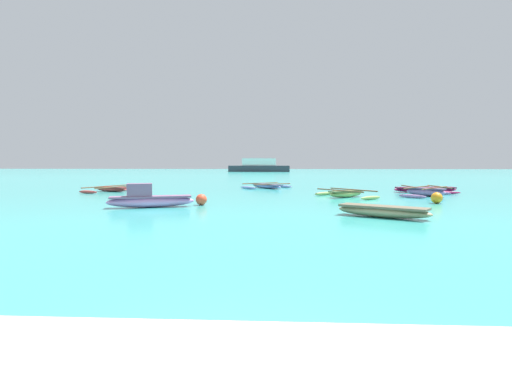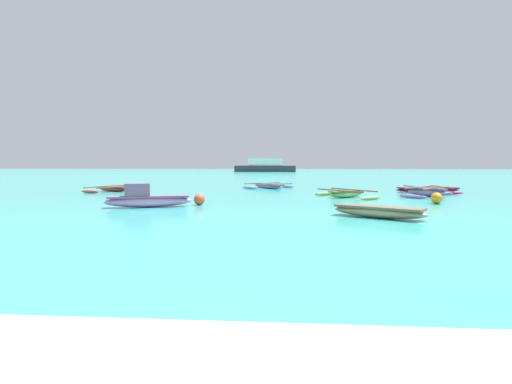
{
  "view_description": "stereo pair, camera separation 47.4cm",
  "coord_description": "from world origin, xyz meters",
  "px_view_note": "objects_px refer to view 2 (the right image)",
  "views": [
    {
      "loc": [
        0.36,
        -3.43,
        1.93
      ],
      "look_at": [
        -0.9,
        19.39,
        0.25
      ],
      "focal_mm": 28.0,
      "sensor_mm": 36.0,
      "label": 1
    },
    {
      "loc": [
        0.83,
        -3.4,
        1.93
      ],
      "look_at": [
        -0.9,
        19.39,
        0.25
      ],
      "focal_mm": 28.0,
      "sensor_mm": 36.0,
      "label": 2
    }
  ],
  "objects_px": {
    "moored_boat_0": "(268,186)",
    "distant_ferry": "(265,166)",
    "moored_boat_6": "(346,194)",
    "moored_boat_1": "(427,192)",
    "mooring_buoy_2": "(199,199)",
    "moored_boat_4": "(378,211)",
    "moored_boat_2": "(428,190)",
    "mooring_buoy_0": "(437,198)",
    "moored_boat_5": "(114,189)",
    "moored_boat_3": "(147,199)"
  },
  "relations": [
    {
      "from": "moored_boat_2",
      "to": "distant_ferry",
      "type": "distance_m",
      "value": 61.13
    },
    {
      "from": "moored_boat_2",
      "to": "moored_boat_1",
      "type": "bearing_deg",
      "value": -113.42
    },
    {
      "from": "moored_boat_2",
      "to": "mooring_buoy_0",
      "type": "distance_m",
      "value": 7.55
    },
    {
      "from": "moored_boat_4",
      "to": "distant_ferry",
      "type": "bearing_deg",
      "value": 128.89
    },
    {
      "from": "moored_boat_5",
      "to": "moored_boat_2",
      "type": "bearing_deg",
      "value": 23.19
    },
    {
      "from": "moored_boat_3",
      "to": "moored_boat_6",
      "type": "height_order",
      "value": "moored_boat_3"
    },
    {
      "from": "moored_boat_4",
      "to": "mooring_buoy_2",
      "type": "distance_m",
      "value": 8.08
    },
    {
      "from": "moored_boat_0",
      "to": "mooring_buoy_2",
      "type": "distance_m",
      "value": 12.52
    },
    {
      "from": "mooring_buoy_2",
      "to": "distant_ferry",
      "type": "bearing_deg",
      "value": 90.49
    },
    {
      "from": "moored_boat_5",
      "to": "mooring_buoy_2",
      "type": "height_order",
      "value": "mooring_buoy_2"
    },
    {
      "from": "moored_boat_0",
      "to": "moored_boat_5",
      "type": "relative_size",
      "value": 0.9
    },
    {
      "from": "moored_boat_3",
      "to": "distant_ferry",
      "type": "relative_size",
      "value": 0.29
    },
    {
      "from": "moored_boat_1",
      "to": "moored_boat_6",
      "type": "distance_m",
      "value": 4.88
    },
    {
      "from": "moored_boat_2",
      "to": "mooring_buoy_2",
      "type": "bearing_deg",
      "value": -150.6
    },
    {
      "from": "moored_boat_4",
      "to": "mooring_buoy_0",
      "type": "xyz_separation_m",
      "value": [
        3.81,
        5.03,
        0.04
      ]
    },
    {
      "from": "moored_boat_1",
      "to": "mooring_buoy_2",
      "type": "distance_m",
      "value": 13.28
    },
    {
      "from": "moored_boat_1",
      "to": "mooring_buoy_0",
      "type": "relative_size",
      "value": 7.28
    },
    {
      "from": "moored_boat_1",
      "to": "moored_boat_5",
      "type": "distance_m",
      "value": 19.88
    },
    {
      "from": "moored_boat_3",
      "to": "moored_boat_4",
      "type": "height_order",
      "value": "moored_boat_3"
    },
    {
      "from": "moored_boat_5",
      "to": "mooring_buoy_0",
      "type": "height_order",
      "value": "mooring_buoy_0"
    },
    {
      "from": "mooring_buoy_0",
      "to": "mooring_buoy_2",
      "type": "xyz_separation_m",
      "value": [
        -11.01,
        -1.37,
        -0.01
      ]
    },
    {
      "from": "mooring_buoy_2",
      "to": "moored_boat_0",
      "type": "bearing_deg",
      "value": 77.95
    },
    {
      "from": "moored_boat_1",
      "to": "moored_boat_2",
      "type": "relative_size",
      "value": 0.94
    },
    {
      "from": "moored_boat_1",
      "to": "moored_boat_5",
      "type": "relative_size",
      "value": 0.87
    },
    {
      "from": "moored_boat_5",
      "to": "moored_boat_6",
      "type": "bearing_deg",
      "value": 8.2
    },
    {
      "from": "moored_boat_1",
      "to": "moored_boat_3",
      "type": "relative_size",
      "value": 1.04
    },
    {
      "from": "moored_boat_4",
      "to": "mooring_buoy_2",
      "type": "height_order",
      "value": "mooring_buoy_2"
    },
    {
      "from": "moored_boat_0",
      "to": "moored_boat_6",
      "type": "bearing_deg",
      "value": -5.39
    },
    {
      "from": "moored_boat_5",
      "to": "moored_boat_6",
      "type": "relative_size",
      "value": 1.16
    },
    {
      "from": "moored_boat_0",
      "to": "moored_boat_5",
      "type": "xyz_separation_m",
      "value": [
        -10.28,
        -3.99,
        -0.0
      ]
    },
    {
      "from": "moored_boat_4",
      "to": "moored_boat_6",
      "type": "height_order",
      "value": "moored_boat_6"
    },
    {
      "from": "moored_boat_2",
      "to": "moored_boat_6",
      "type": "distance_m",
      "value": 7.11
    },
    {
      "from": "moored_boat_0",
      "to": "moored_boat_3",
      "type": "relative_size",
      "value": 1.07
    },
    {
      "from": "moored_boat_0",
      "to": "moored_boat_5",
      "type": "height_order",
      "value": "moored_boat_0"
    },
    {
      "from": "moored_boat_4",
      "to": "mooring_buoy_2",
      "type": "xyz_separation_m",
      "value": [
        -7.2,
        3.66,
        0.03
      ]
    },
    {
      "from": "moored_boat_6",
      "to": "mooring_buoy_0",
      "type": "height_order",
      "value": "mooring_buoy_0"
    },
    {
      "from": "moored_boat_0",
      "to": "distant_ferry",
      "type": "xyz_separation_m",
      "value": [
        -3.19,
        55.95,
        0.99
      ]
    },
    {
      "from": "moored_boat_3",
      "to": "moored_boat_2",
      "type": "bearing_deg",
      "value": 14.34
    },
    {
      "from": "mooring_buoy_2",
      "to": "moored_boat_3",
      "type": "bearing_deg",
      "value": -153.69
    },
    {
      "from": "moored_boat_2",
      "to": "moored_boat_3",
      "type": "bearing_deg",
      "value": -151.51
    },
    {
      "from": "distant_ferry",
      "to": "moored_boat_5",
      "type": "bearing_deg",
      "value": -96.74
    },
    {
      "from": "mooring_buoy_0",
      "to": "distant_ferry",
      "type": "relative_size",
      "value": 0.04
    },
    {
      "from": "moored_boat_1",
      "to": "moored_boat_5",
      "type": "xyz_separation_m",
      "value": [
        -19.7,
        2.65,
        -0.08
      ]
    },
    {
      "from": "moored_boat_0",
      "to": "mooring_buoy_0",
      "type": "relative_size",
      "value": 7.55
    },
    {
      "from": "moored_boat_0",
      "to": "mooring_buoy_0",
      "type": "distance_m",
      "value": 13.74
    },
    {
      "from": "mooring_buoy_2",
      "to": "moored_boat_4",
      "type": "bearing_deg",
      "value": -26.96
    },
    {
      "from": "moored_boat_6",
      "to": "moored_boat_1",
      "type": "bearing_deg",
      "value": -24.43
    },
    {
      "from": "moored_boat_2",
      "to": "moored_boat_4",
      "type": "relative_size",
      "value": 1.28
    },
    {
      "from": "moored_boat_6",
      "to": "distant_ferry",
      "type": "bearing_deg",
      "value": 59.85
    },
    {
      "from": "moored_boat_3",
      "to": "moored_boat_1",
      "type": "bearing_deg",
      "value": 7.09
    }
  ]
}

